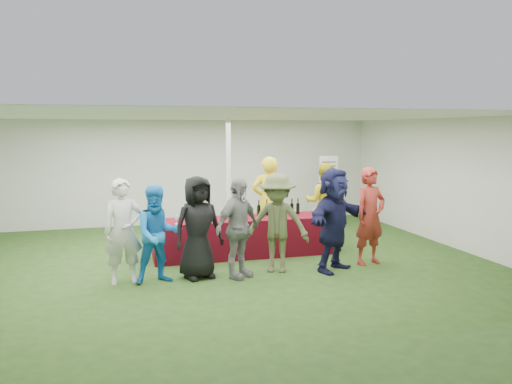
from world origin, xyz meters
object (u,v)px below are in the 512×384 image
object	(u,v)px
dump_bucket	(328,211)
customer_2	(198,227)
wine_list_sign	(329,175)
staff_back	(324,202)
customer_3	(238,228)
customer_6	(370,216)
serving_table	(246,237)
customer_5	(334,219)
customer_0	(123,231)
customer_4	(277,223)
staff_pourer	(269,202)
customer_1	(158,235)

from	to	relation	value
dump_bucket	customer_2	size ratio (longest dim) A/B	0.13
wine_list_sign	staff_back	world-z (taller)	wine_list_sign
customer_3	customer_6	size ratio (longest dim) A/B	0.94
serving_table	customer_5	xyz separation A→B (m)	(1.21, -1.43, 0.53)
customer_0	customer_3	distance (m)	1.85
customer_4	wine_list_sign	bearing A→B (deg)	78.49
staff_pourer	customer_3	xyz separation A→B (m)	(-1.13, -1.96, -0.11)
serving_table	customer_1	xyz separation A→B (m)	(-1.80, -1.31, 0.42)
serving_table	customer_2	xyz separation A→B (m)	(-1.14, -1.21, 0.48)
dump_bucket	customer_1	bearing A→B (deg)	-162.38
staff_pourer	customer_5	bearing A→B (deg)	119.77
customer_1	customer_2	distance (m)	0.67
customer_1	customer_3	distance (m)	1.30
wine_list_sign	customer_2	distance (m)	5.15
dump_bucket	staff_back	xyz separation A→B (m)	(0.34, 1.01, 0.03)
wine_list_sign	customer_3	size ratio (longest dim) A/B	1.07
dump_bucket	wine_list_sign	xyz separation A→B (m)	(1.07, 2.42, 0.48)
customer_0	customer_3	xyz separation A→B (m)	(1.83, -0.21, -0.01)
customer_5	wine_list_sign	bearing A→B (deg)	34.44
customer_0	customer_6	xyz separation A→B (m)	(4.36, -0.03, 0.04)
serving_table	customer_4	world-z (taller)	customer_4
customer_1	customer_3	world-z (taller)	customer_3
customer_2	wine_list_sign	bearing A→B (deg)	26.39
dump_bucket	customer_5	distance (m)	1.28
serving_table	customer_0	size ratio (longest dim) A/B	2.12
wine_list_sign	customer_1	bearing A→B (deg)	-142.02
wine_list_sign	customer_6	world-z (taller)	wine_list_sign
customer_2	customer_3	bearing A→B (deg)	-30.34
serving_table	dump_bucket	distance (m)	1.71
wine_list_sign	customer_1	distance (m)	5.73
serving_table	customer_3	world-z (taller)	customer_3
wine_list_sign	customer_4	size ratio (longest dim) A/B	1.05
staff_back	serving_table	bearing A→B (deg)	47.29
staff_pourer	customer_1	xyz separation A→B (m)	(-2.43, -1.88, -0.16)
serving_table	customer_4	distance (m)	1.34
wine_list_sign	customer_3	bearing A→B (deg)	-131.73
wine_list_sign	customer_5	distance (m)	3.94
customer_2	customer_5	distance (m)	2.36
customer_5	serving_table	bearing A→B (deg)	97.04
staff_back	customer_3	bearing A→B (deg)	66.86
customer_1	customer_6	bearing A→B (deg)	-7.08
serving_table	staff_back	world-z (taller)	staff_back
staff_pourer	customer_5	world-z (taller)	staff_pourer
wine_list_sign	customer_4	bearing A→B (deg)	-125.70
staff_back	customer_5	distance (m)	2.34
customer_3	customer_5	distance (m)	1.71
staff_pourer	customer_0	xyz separation A→B (m)	(-2.96, -1.75, -0.11)
customer_4	dump_bucket	bearing A→B (deg)	59.99
wine_list_sign	staff_pourer	world-z (taller)	staff_pourer
customer_4	customer_5	bearing A→B (deg)	12.66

